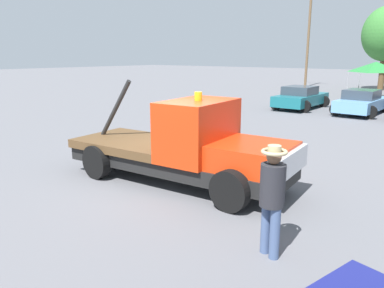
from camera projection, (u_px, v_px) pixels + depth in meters
The scene contains 7 objects.
ground_plane at pixel (177, 181), 9.56m from camera, with size 160.00×160.00×0.00m, color slate.
tow_truck at pixel (188, 148), 9.16m from camera, with size 6.06×2.55×2.51m.
person_near_truck at pixel (272, 192), 5.79m from camera, with size 0.40×0.40×1.82m.
parked_car_teal at pixel (301, 98), 22.34m from camera, with size 2.44×4.42×1.34m.
parked_car_skyblue at pixel (362, 102), 20.21m from camera, with size 2.42×4.30×1.34m.
canopy_tent_green at pixel (376, 67), 27.08m from camera, with size 2.95×2.95×2.66m.
utility_pole at pixel (309, 34), 36.69m from camera, with size 2.20×0.24×9.66m.
Camera 1 is at (6.03, -6.81, 3.15)m, focal length 35.00 mm.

